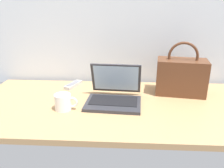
{
  "coord_description": "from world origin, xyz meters",
  "views": [
    {
      "loc": [
        0.08,
        -1.19,
        0.58
      ],
      "look_at": [
        0.01,
        0.0,
        0.15
      ],
      "focal_mm": 36.43,
      "sensor_mm": 36.0,
      "label": 1
    }
  ],
  "objects_px": {
    "laptop": "(114,94)",
    "coffee_mug": "(63,102)",
    "handbag": "(181,76)",
    "remote_control_near": "(73,85)"
  },
  "relations": [
    {
      "from": "laptop",
      "to": "coffee_mug",
      "type": "bearing_deg",
      "value": -155.9
    },
    {
      "from": "remote_control_near",
      "to": "handbag",
      "type": "bearing_deg",
      "value": -7.0
    },
    {
      "from": "laptop",
      "to": "remote_control_near",
      "type": "bearing_deg",
      "value": 141.28
    },
    {
      "from": "coffee_mug",
      "to": "remote_control_near",
      "type": "xyz_separation_m",
      "value": [
        -0.03,
        0.36,
        -0.03
      ]
    },
    {
      "from": "remote_control_near",
      "to": "handbag",
      "type": "distance_m",
      "value": 0.72
    },
    {
      "from": "coffee_mug",
      "to": "handbag",
      "type": "height_order",
      "value": "handbag"
    },
    {
      "from": "laptop",
      "to": "handbag",
      "type": "xyz_separation_m",
      "value": [
        0.41,
        0.15,
        0.07
      ]
    },
    {
      "from": "laptop",
      "to": "coffee_mug",
      "type": "relative_size",
      "value": 2.59
    },
    {
      "from": "coffee_mug",
      "to": "handbag",
      "type": "distance_m",
      "value": 0.73
    },
    {
      "from": "laptop",
      "to": "coffee_mug",
      "type": "distance_m",
      "value": 0.29
    }
  ]
}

